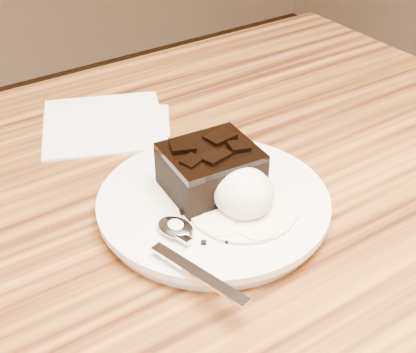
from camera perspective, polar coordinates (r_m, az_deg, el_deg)
plate at (r=0.62m, az=0.52°, el=-2.75°), size 0.24×0.24×0.02m
brownie at (r=0.61m, az=0.25°, el=0.43°), size 0.10×0.09×0.04m
ice_cream_scoop at (r=0.58m, az=3.38°, el=-1.59°), size 0.06×0.06×0.05m
melt_puddle at (r=0.59m, az=3.32°, el=-3.08°), size 0.11×0.11×0.00m
spoon at (r=0.56m, az=-3.08°, el=-5.02°), size 0.07×0.16×0.01m
napkin at (r=0.78m, az=-9.90°, el=5.08°), size 0.20×0.20×0.01m
crumb_a at (r=0.59m, az=-2.45°, el=-3.41°), size 0.01×0.01×0.00m
crumb_b at (r=0.55m, az=-0.41°, el=-6.32°), size 0.01×0.01×0.00m
crumb_c at (r=0.56m, az=1.75°, el=-6.12°), size 0.00×0.01×0.00m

